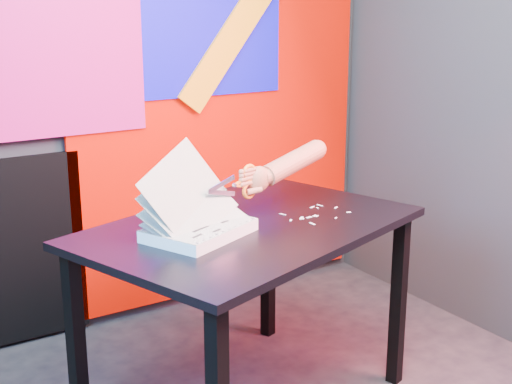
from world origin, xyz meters
TOP-DOWN VIEW (x-y plane):
  - room at (0.00, 0.00)m, footprint 3.01×3.01m
  - backdrop at (0.06, 1.46)m, footprint 2.88×0.05m
  - work_table at (0.19, 0.47)m, footprint 1.38×1.12m
  - printout_stack at (-0.03, 0.45)m, footprint 0.44×0.37m
  - scissors at (0.21, 0.52)m, footprint 0.23×0.06m
  - hand_forearm at (0.43, 0.57)m, footprint 0.45×0.15m
  - paper_clippings at (0.46, 0.44)m, footprint 0.26×0.20m

SIDE VIEW (x-z plane):
  - work_table at x=0.19m, z-range 0.28..1.03m
  - paper_clippings at x=0.46m, z-range 0.75..0.75m
  - printout_stack at x=-0.03m, z-range 0.61..0.95m
  - scissors at x=0.21m, z-range 0.82..0.96m
  - hand_forearm at x=0.43m, z-range 0.84..0.99m
  - backdrop at x=0.06m, z-range -0.08..2.00m
  - room at x=0.00m, z-range 0.00..2.71m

